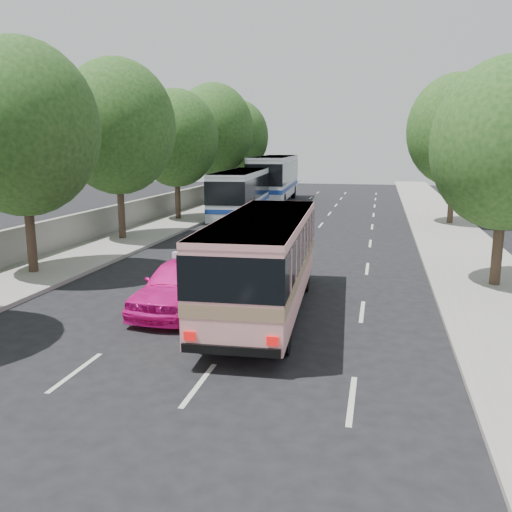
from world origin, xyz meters
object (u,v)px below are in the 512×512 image
(tour_coach_front, at_px, (242,191))
(tour_coach_rear, at_px, (275,175))
(pink_taxi, at_px, (182,284))
(pink_bus, at_px, (264,254))
(white_pickup, at_px, (236,235))

(tour_coach_front, xyz_separation_m, tour_coach_rear, (0.00, 11.73, 0.44))
(pink_taxi, relative_size, tour_coach_front, 0.42)
(pink_bus, xyz_separation_m, white_pickup, (-3.30, 9.08, -1.01))
(pink_taxi, relative_size, tour_coach_rear, 0.35)
(pink_bus, distance_m, pink_taxi, 2.72)
(tour_coach_rear, bearing_deg, pink_bus, -83.30)
(pink_taxi, distance_m, tour_coach_rear, 32.18)
(tour_coach_front, height_order, tour_coach_rear, tour_coach_rear)
(white_pickup, bearing_deg, tour_coach_front, 104.79)
(white_pickup, bearing_deg, pink_bus, -68.09)
(white_pickup, height_order, tour_coach_front, tour_coach_front)
(pink_taxi, bearing_deg, white_pickup, 97.84)
(pink_bus, height_order, white_pickup, pink_bus)
(pink_bus, height_order, tour_coach_rear, tour_coach_rear)
(pink_bus, bearing_deg, tour_coach_rear, 97.32)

